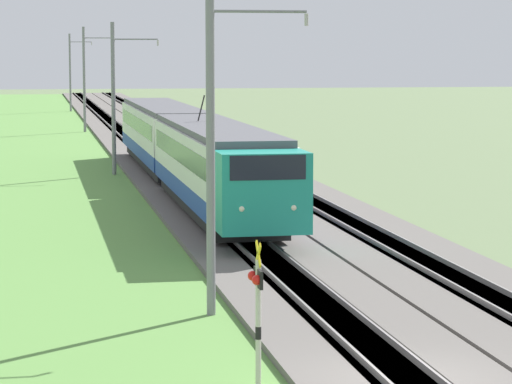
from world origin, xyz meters
name	(u,v)px	position (x,y,z in m)	size (l,w,h in m)	color
ballast_main	(153,161)	(50.00, 0.00, 0.15)	(240.00, 4.40, 0.30)	#605B56
ballast_adjacent	(227,160)	(50.00, -4.54, 0.15)	(240.00, 4.40, 0.30)	#605B56
track_main	(153,161)	(50.00, 0.00, 0.16)	(240.00, 1.57, 0.45)	#4C4238
track_adjacent	(227,160)	(50.00, -4.54, 0.16)	(240.00, 1.57, 0.45)	#4C4238
grass_verge	(47,164)	(50.00, 6.21, 0.06)	(240.00, 12.59, 0.12)	#5B8E42
passenger_train	(185,146)	(34.22, 0.00, 2.27)	(39.89, 2.98, 4.88)	teal
crossing_signal_near	(258,301)	(0.66, 2.83, 1.81)	(0.70, 0.23, 2.99)	beige
catenary_mast_near	(213,143)	(7.24, 2.71, 4.40)	(0.22, 2.56, 8.52)	slate
catenary_mast_mid	(115,97)	(42.68, 2.71, 4.25)	(0.22, 2.56, 8.22)	slate
catenary_mast_far	(85,79)	(78.12, 2.71, 4.49)	(0.22, 2.56, 8.69)	slate
catenary_mast_distant	(71,72)	(113.56, 2.71, 4.48)	(0.22, 2.56, 8.67)	slate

